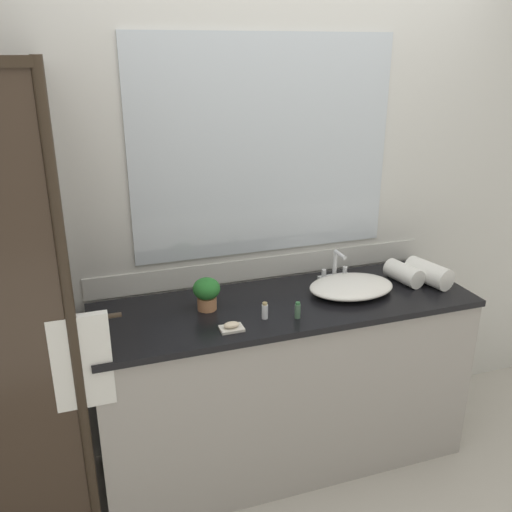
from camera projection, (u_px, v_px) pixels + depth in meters
ground_plane at (283, 457)px, 2.91m from camera, size 8.00×8.00×0.00m
wall_back_with_mirror at (262, 200)px, 2.75m from camera, size 4.40×0.06×2.60m
vanity_cabinet at (284, 383)px, 2.76m from camera, size 1.80×0.58×0.90m
sink_basin at (352, 287)px, 2.68m from camera, size 0.42×0.31×0.06m
faucet at (335, 270)px, 2.83m from camera, size 0.17×0.12×0.16m
potted_plant at (207, 292)px, 2.49m from camera, size 0.12×0.12×0.15m
soap_dish at (232, 327)px, 2.33m from camera, size 0.10×0.07×0.04m
amenity_bottle_shampoo at (265, 311)px, 2.42m from camera, size 0.03×0.03×0.08m
amenity_bottle_lotion at (298, 310)px, 2.43m from camera, size 0.03×0.03×0.08m
rolled_towel_near_edge at (429, 273)px, 2.78m from camera, size 0.16×0.25×0.11m
rolled_towel_middle at (404, 273)px, 2.79m from camera, size 0.13×0.21×0.10m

